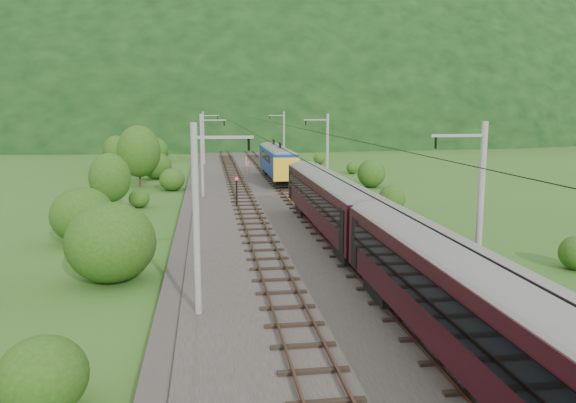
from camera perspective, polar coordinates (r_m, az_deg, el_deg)
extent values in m
plane|color=#2D5B1C|center=(25.21, 5.48, -11.16)|extent=(600.00, 600.00, 0.00)
cube|color=#38332D|center=(34.51, 1.55, -5.15)|extent=(14.00, 220.00, 0.30)
cube|color=brown|center=(34.04, -3.64, -4.77)|extent=(0.08, 220.00, 0.15)
cube|color=brown|center=(34.18, -1.23, -4.69)|extent=(0.08, 220.00, 0.15)
cube|color=black|center=(34.14, -2.43, -4.95)|extent=(2.40, 220.00, 0.12)
cube|color=brown|center=(34.74, 4.30, -4.48)|extent=(0.08, 220.00, 0.15)
cube|color=brown|center=(35.07, 6.60, -4.39)|extent=(0.08, 220.00, 0.15)
cube|color=black|center=(34.93, 5.45, -4.65)|extent=(2.40, 220.00, 0.12)
cylinder|color=gray|center=(23.35, -9.31, -1.92)|extent=(0.28, 0.28, 8.00)
cube|color=gray|center=(22.94, -6.52, 6.50)|extent=(2.40, 0.12, 0.12)
cylinder|color=black|center=(23.01, -4.01, 5.80)|extent=(0.10, 0.10, 0.50)
cylinder|color=gray|center=(55.09, -8.74, 4.63)|extent=(0.28, 0.28, 8.00)
cube|color=gray|center=(54.91, -7.57, 8.20)|extent=(2.40, 0.12, 0.12)
cylinder|color=black|center=(54.94, -6.51, 7.91)|extent=(0.10, 0.10, 0.50)
cylinder|color=gray|center=(87.02, -8.59, 6.39)|extent=(0.28, 0.28, 8.00)
cube|color=gray|center=(86.91, -7.84, 8.64)|extent=(2.40, 0.12, 0.12)
cylinder|color=black|center=(86.92, -7.17, 8.46)|extent=(0.10, 0.10, 0.50)
cylinder|color=gray|center=(118.98, -8.51, 7.20)|extent=(0.28, 0.28, 8.00)
cube|color=gray|center=(118.90, -7.97, 8.85)|extent=(2.40, 0.12, 0.12)
cylinder|color=black|center=(118.92, -7.48, 8.72)|extent=(0.10, 0.10, 0.50)
cylinder|color=gray|center=(150.97, -8.47, 7.67)|extent=(0.28, 0.28, 8.00)
cube|color=gray|center=(150.90, -8.04, 8.97)|extent=(2.40, 0.12, 0.12)
cylinder|color=black|center=(150.91, -7.66, 8.86)|extent=(0.10, 0.10, 0.50)
cylinder|color=gray|center=(26.20, 18.93, -1.07)|extent=(0.28, 0.28, 8.00)
cube|color=gray|center=(25.29, 16.90, 6.43)|extent=(2.40, 0.12, 0.12)
cylinder|color=black|center=(24.90, 14.78, 5.79)|extent=(0.10, 0.10, 0.50)
cylinder|color=gray|center=(56.35, 4.01, 4.83)|extent=(0.28, 0.28, 8.00)
cube|color=gray|center=(55.94, 2.84, 8.29)|extent=(2.40, 0.12, 0.12)
cylinder|color=black|center=(55.76, 1.82, 7.99)|extent=(0.10, 0.10, 0.50)
cylinder|color=gray|center=(87.82, -0.42, 6.52)|extent=(0.28, 0.28, 8.00)
cube|color=gray|center=(87.56, -1.21, 8.74)|extent=(2.40, 0.12, 0.12)
cylinder|color=black|center=(87.45, -1.87, 8.54)|extent=(0.10, 0.10, 0.50)
cylinder|color=gray|center=(119.58, -2.52, 7.31)|extent=(0.28, 0.28, 8.00)
cube|color=gray|center=(119.38, -3.11, 8.93)|extent=(2.40, 0.12, 0.12)
cylinder|color=black|center=(119.30, -3.59, 8.78)|extent=(0.10, 0.10, 0.50)
cylinder|color=gray|center=(151.43, -3.73, 7.76)|extent=(0.28, 0.28, 8.00)
cube|color=gray|center=(151.28, -4.21, 9.04)|extent=(2.40, 0.12, 0.12)
cylinder|color=black|center=(151.21, -4.59, 8.92)|extent=(0.10, 0.10, 0.50)
cylinder|color=black|center=(33.11, -2.51, 6.42)|extent=(0.03, 198.00, 0.03)
cylinder|color=black|center=(33.92, 5.63, 6.46)|extent=(0.03, 198.00, 0.03)
ellipsoid|color=black|center=(283.09, -7.11, 7.64)|extent=(504.00, 360.00, 244.00)
cube|color=black|center=(18.94, 17.85, -9.83)|extent=(2.64, 20.02, 2.73)
cylinder|color=slate|center=(18.58, 18.04, -6.25)|extent=(2.64, 19.92, 2.64)
cube|color=black|center=(18.30, 14.08, -9.25)|extent=(0.05, 17.62, 1.05)
cube|color=black|center=(19.45, 21.49, -8.51)|extent=(0.05, 17.62, 1.05)
cube|color=black|center=(25.63, 10.73, -8.61)|extent=(2.00, 2.91, 0.82)
cube|color=black|center=(37.94, 4.21, 0.19)|extent=(2.64, 20.02, 2.73)
cylinder|color=slate|center=(37.76, 4.23, 2.03)|extent=(2.64, 19.92, 2.64)
cube|color=black|center=(37.62, 2.22, 0.64)|extent=(0.05, 17.62, 1.05)
cube|color=black|center=(38.19, 6.18, 0.72)|extent=(0.05, 17.62, 1.05)
cube|color=black|center=(31.64, 6.90, -5.02)|extent=(2.00, 2.91, 0.82)
cube|color=black|center=(45.01, 2.27, -0.61)|extent=(2.00, 2.91, 0.82)
cube|color=navy|center=(66.09, -1.15, 4.19)|extent=(2.64, 16.38, 2.73)
cylinder|color=slate|center=(65.99, -1.15, 5.25)|extent=(2.64, 16.30, 2.64)
cube|color=black|center=(65.91, -2.31, 4.46)|extent=(0.05, 14.42, 1.05)
cube|color=black|center=(66.24, 0.01, 4.49)|extent=(0.05, 14.42, 1.05)
cube|color=black|center=(60.64, -0.47, 2.02)|extent=(2.00, 2.91, 0.82)
cube|color=black|center=(71.93, -1.70, 3.20)|extent=(2.00, 2.91, 0.82)
cube|color=yellow|center=(74.01, -1.91, 4.62)|extent=(2.69, 0.50, 2.46)
cube|color=yellow|center=(58.23, -0.18, 3.29)|extent=(2.69, 0.50, 2.46)
cube|color=black|center=(68.92, -1.46, 5.96)|extent=(0.08, 1.60, 0.82)
cylinder|color=red|center=(73.46, -4.07, 3.45)|extent=(0.18, 0.18, 1.71)
cylinder|color=red|center=(84.62, -4.28, 4.12)|extent=(0.14, 0.14, 1.33)
cylinder|color=black|center=(50.16, -5.24, 0.94)|extent=(0.16, 0.16, 2.29)
sphere|color=red|center=(49.99, -5.26, 2.30)|extent=(0.27, 0.27, 0.27)
ellipsoid|color=#214713|center=(18.48, -23.67, -15.96)|extent=(2.61, 2.61, 2.35)
ellipsoid|color=#214713|center=(30.18, -17.56, -3.99)|extent=(4.59, 4.59, 4.13)
ellipsoid|color=#214713|center=(39.46, -20.16, -1.32)|extent=(4.14, 4.14, 3.73)
ellipsoid|color=#214713|center=(52.07, -14.89, 0.30)|extent=(1.86, 1.86, 1.67)
ellipsoid|color=#214713|center=(61.83, -11.70, 2.20)|extent=(2.72, 2.72, 2.45)
ellipsoid|color=#214713|center=(72.34, -13.20, 3.55)|extent=(3.74, 3.74, 3.36)
ellipsoid|color=#214713|center=(83.56, -14.69, 4.23)|extent=(3.64, 3.64, 3.27)
ellipsoid|color=#214713|center=(95.40, -13.43, 5.14)|extent=(4.54, 4.54, 4.08)
ellipsoid|color=#214713|center=(104.12, -12.53, 4.91)|extent=(2.11, 2.11, 1.89)
ellipsoid|color=#214713|center=(118.03, -12.63, 5.45)|extent=(2.19, 2.19, 1.97)
cylinder|color=black|center=(50.76, -17.56, 0.56)|extent=(0.24, 0.24, 2.75)
ellipsoid|color=#214713|center=(50.55, -17.65, 2.32)|extent=(3.54, 3.54, 4.24)
cylinder|color=black|center=(65.71, -14.84, 3.08)|extent=(0.24, 0.24, 3.77)
ellipsoid|color=#214713|center=(65.51, -14.92, 4.95)|extent=(4.84, 4.84, 5.81)
cylinder|color=black|center=(81.80, -17.00, 3.84)|extent=(0.24, 0.24, 2.77)
ellipsoid|color=#214713|center=(81.67, -17.05, 4.94)|extent=(3.56, 3.56, 4.27)
ellipsoid|color=#214713|center=(34.98, 27.25, -4.82)|extent=(1.91, 1.91, 1.72)
ellipsoid|color=#214713|center=(48.93, 10.48, 0.15)|extent=(2.34, 2.34, 2.11)
ellipsoid|color=#214713|center=(63.81, 8.47, 2.69)|extent=(3.15, 3.15, 2.83)
ellipsoid|color=#214713|center=(76.66, 6.55, 3.34)|extent=(1.61, 1.61, 1.45)
ellipsoid|color=#214713|center=(89.30, 3.20, 4.31)|extent=(1.79, 1.79, 1.61)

